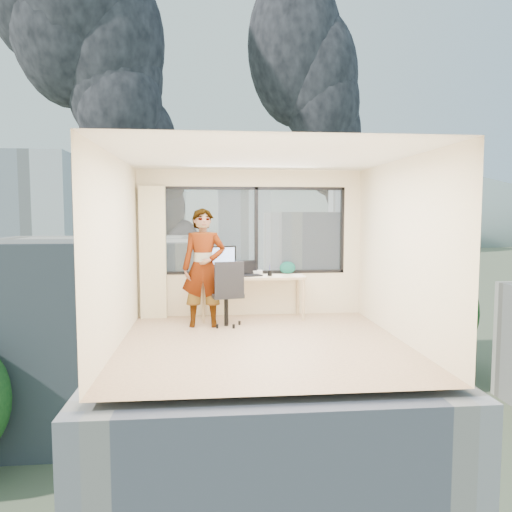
{
  "coord_description": "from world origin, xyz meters",
  "views": [
    {
      "loc": [
        -0.74,
        -6.68,
        1.81
      ],
      "look_at": [
        0.0,
        1.0,
        1.15
      ],
      "focal_mm": 34.07,
      "sensor_mm": 36.0,
      "label": 1
    }
  ],
  "objects": [
    {
      "name": "far_tower_c",
      "position": [
        45.0,
        140.0,
        -1.0
      ],
      "size": [
        15.0,
        15.0,
        26.0
      ],
      "primitive_type": "cube",
      "color": "silver",
      "rests_on": "exterior_ground"
    },
    {
      "name": "window_wall",
      "position": [
        0.05,
        2.0,
        1.52
      ],
      "size": [
        3.3,
        0.16,
        1.55
      ],
      "primitive_type": null,
      "color": "black",
      "rests_on": "ground"
    },
    {
      "name": "wall_right",
      "position": [
        2.0,
        0.0,
        1.3
      ],
      "size": [
        0.01,
        4.0,
        2.6
      ],
      "primitive_type": "cube",
      "color": "#F3E1BC",
      "rests_on": "ground"
    },
    {
      "name": "exterior_ground",
      "position": [
        0.0,
        120.0,
        -14.0
      ],
      "size": [
        400.0,
        400.0,
        0.04
      ],
      "primitive_type": "cube",
      "color": "#515B3D",
      "rests_on": "ground"
    },
    {
      "name": "far_tower_a",
      "position": [
        -35.0,
        95.0,
        0.0
      ],
      "size": [
        14.0,
        14.0,
        28.0
      ],
      "primitive_type": "cube",
      "color": "silver",
      "rests_on": "exterior_ground"
    },
    {
      "name": "floor",
      "position": [
        0.0,
        0.0,
        0.0
      ],
      "size": [
        4.0,
        4.0,
        0.01
      ],
      "primitive_type": "cube",
      "color": "tan",
      "rests_on": "ground"
    },
    {
      "name": "handbag",
      "position": [
        0.65,
        1.88,
        0.86
      ],
      "size": [
        0.32,
        0.21,
        0.22
      ],
      "primitive_type": "ellipsoid",
      "rotation": [
        0.0,
        0.0,
        0.25
      ],
      "color": "#0B453E",
      "rests_on": "desk"
    },
    {
      "name": "near_bldg_a",
      "position": [
        -9.0,
        30.0,
        -7.0
      ],
      "size": [
        16.0,
        12.0,
        14.0
      ],
      "primitive_type": "cube",
      "color": "beige",
      "rests_on": "exterior_ground"
    },
    {
      "name": "tree_b",
      "position": [
        4.0,
        18.0,
        -9.5
      ],
      "size": [
        7.6,
        7.6,
        9.0
      ],
      "primitive_type": null,
      "color": "#1A4E1C",
      "rests_on": "exterior_ground"
    },
    {
      "name": "ceiling",
      "position": [
        0.0,
        0.0,
        2.6
      ],
      "size": [
        4.0,
        4.0,
        0.01
      ],
      "primitive_type": "cube",
      "color": "white",
      "rests_on": "ground"
    },
    {
      "name": "hill_b",
      "position": [
        100.0,
        320.0,
        -14.0
      ],
      "size": [
        300.0,
        220.0,
        96.0
      ],
      "primitive_type": "ellipsoid",
      "color": "slate",
      "rests_on": "exterior_ground"
    },
    {
      "name": "chair",
      "position": [
        -0.48,
        1.12,
        0.55
      ],
      "size": [
        0.66,
        0.66,
        1.09
      ],
      "primitive_type": null,
      "rotation": [
        0.0,
        0.0,
        0.2
      ],
      "color": "black",
      "rests_on": "floor"
    },
    {
      "name": "desk",
      "position": [
        0.0,
        1.66,
        0.38
      ],
      "size": [
        1.8,
        0.6,
        0.75
      ],
      "primitive_type": "cube",
      "color": "tan",
      "rests_on": "floor"
    },
    {
      "name": "hill_a",
      "position": [
        -120.0,
        320.0,
        -14.0
      ],
      "size": [
        288.0,
        216.0,
        90.0
      ],
      "primitive_type": "ellipsoid",
      "color": "slate",
      "rests_on": "exterior_ground"
    },
    {
      "name": "curtain",
      "position": [
        -1.72,
        1.88,
        1.15
      ],
      "size": [
        0.45,
        0.14,
        2.3
      ],
      "primitive_type": "cube",
      "color": "#F6EFC0",
      "rests_on": "floor"
    },
    {
      "name": "far_tower_d",
      "position": [
        -60.0,
        150.0,
        -3.0
      ],
      "size": [
        16.0,
        14.0,
        22.0
      ],
      "primitive_type": "cube",
      "color": "silver",
      "rests_on": "exterior_ground"
    },
    {
      "name": "cellphone",
      "position": [
        -0.1,
        1.57,
        0.76
      ],
      "size": [
        0.13,
        0.08,
        0.01
      ],
      "primitive_type": "cube",
      "rotation": [
        0.0,
        0.0,
        0.27
      ],
      "color": "black",
      "rests_on": "desk"
    },
    {
      "name": "wall_left",
      "position": [
        -2.0,
        0.0,
        1.3
      ],
      "size": [
        0.01,
        4.0,
        2.6
      ],
      "primitive_type": "cube",
      "color": "#F3E1BC",
      "rests_on": "ground"
    },
    {
      "name": "tree_c",
      "position": [
        22.0,
        40.0,
        -9.0
      ],
      "size": [
        8.4,
        8.4,
        10.0
      ],
      "primitive_type": null,
      "color": "#1A4E1C",
      "rests_on": "exterior_ground"
    },
    {
      "name": "far_tower_b",
      "position": [
        8.0,
        120.0,
        1.0
      ],
      "size": [
        13.0,
        13.0,
        30.0
      ],
      "primitive_type": "cube",
      "color": "silver",
      "rests_on": "exterior_ground"
    },
    {
      "name": "near_bldg_b",
      "position": [
        12.0,
        38.0,
        -6.0
      ],
      "size": [
        14.0,
        13.0,
        16.0
      ],
      "primitive_type": "cube",
      "color": "silver",
      "rests_on": "exterior_ground"
    },
    {
      "name": "laptop",
      "position": [
        -0.04,
        1.65,
        0.87
      ],
      "size": [
        0.48,
        0.49,
        0.24
      ],
      "primitive_type": null,
      "rotation": [
        0.0,
        0.0,
        0.34
      ],
      "color": "black",
      "rests_on": "desk"
    },
    {
      "name": "monitor",
      "position": [
        -0.54,
        1.74,
        1.01
      ],
      "size": [
        0.54,
        0.2,
        0.53
      ],
      "primitive_type": null,
      "rotation": [
        0.0,
        0.0,
        0.18
      ],
      "color": "black",
      "rests_on": "desk"
    },
    {
      "name": "pen_cup",
      "position": [
        0.3,
        1.62,
        0.8
      ],
      "size": [
        0.1,
        0.1,
        0.1
      ],
      "primitive_type": "cylinder",
      "rotation": [
        0.0,
        0.0,
        0.32
      ],
      "color": "black",
      "rests_on": "desk"
    },
    {
      "name": "game_console",
      "position": [
        0.05,
        1.91,
        0.79
      ],
      "size": [
        0.3,
        0.25,
        0.07
      ],
      "primitive_type": "cube",
      "rotation": [
        0.0,
        0.0,
        -0.02
      ],
      "color": "white",
      "rests_on": "desk"
    },
    {
      "name": "smoke_plume_a",
      "position": [
        -10.0,
        150.0,
        39.0
      ],
      "size": [
        40.0,
        24.0,
        90.0
      ],
      "primitive_type": null,
      "color": "black",
      "rests_on": "exterior_ground"
    },
    {
      "name": "wall_front",
      "position": [
        0.0,
        -2.0,
        1.3
      ],
      "size": [
        4.0,
        0.01,
        2.6
      ],
      "primitive_type": "cube",
      "color": "#F3E1BC",
      "rests_on": "ground"
    },
    {
      "name": "smoke_plume_b",
      "position": [
        55.0,
        170.0,
        27.0
      ],
      "size": [
        30.0,
        18.0,
        70.0
      ],
      "primitive_type": null,
      "color": "black",
      "rests_on": "exterior_ground"
    },
    {
      "name": "person",
      "position": [
        -0.83,
        1.14,
        0.95
      ],
      "size": [
        0.71,
        0.48,
        1.91
      ],
      "primitive_type": "imported",
      "rotation": [
        0.0,
        0.0,
        -0.03
      ],
      "color": "#2D2D33",
      "rests_on": "floor"
    }
  ]
}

